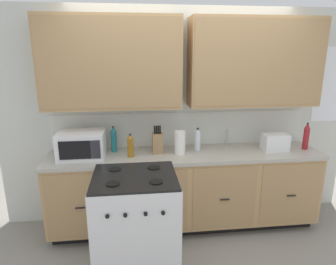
{
  "coord_description": "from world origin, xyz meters",
  "views": [
    {
      "loc": [
        -0.56,
        -2.77,
        2.0
      ],
      "look_at": [
        -0.2,
        0.27,
        1.16
      ],
      "focal_mm": 31.49,
      "sensor_mm": 36.0,
      "label": 1
    }
  ],
  "objects_px": {
    "microwave": "(82,145)",
    "bottle_amber": "(130,146)",
    "toaster": "(275,142)",
    "bottle_clear": "(198,139)",
    "bottle_red": "(306,136)",
    "paper_towel_roll": "(180,143)",
    "stove_range": "(136,222)",
    "bottle_teal": "(114,139)",
    "knife_block": "(157,143)"
  },
  "relations": [
    {
      "from": "bottle_amber",
      "to": "bottle_red",
      "type": "relative_size",
      "value": 0.82
    },
    {
      "from": "knife_block",
      "to": "bottle_clear",
      "type": "bearing_deg",
      "value": 3.97
    },
    {
      "from": "stove_range",
      "to": "microwave",
      "type": "height_order",
      "value": "microwave"
    },
    {
      "from": "toaster",
      "to": "bottle_clear",
      "type": "bearing_deg",
      "value": 172.55
    },
    {
      "from": "bottle_red",
      "to": "bottle_teal",
      "type": "bearing_deg",
      "value": 175.71
    },
    {
      "from": "microwave",
      "to": "bottle_red",
      "type": "height_order",
      "value": "bottle_red"
    },
    {
      "from": "knife_block",
      "to": "bottle_teal",
      "type": "height_order",
      "value": "knife_block"
    },
    {
      "from": "knife_block",
      "to": "bottle_teal",
      "type": "bearing_deg",
      "value": 170.01
    },
    {
      "from": "stove_range",
      "to": "bottle_red",
      "type": "relative_size",
      "value": 3.05
    },
    {
      "from": "stove_range",
      "to": "bottle_clear",
      "type": "height_order",
      "value": "bottle_clear"
    },
    {
      "from": "toaster",
      "to": "bottle_red",
      "type": "height_order",
      "value": "bottle_red"
    },
    {
      "from": "paper_towel_roll",
      "to": "bottle_amber",
      "type": "bearing_deg",
      "value": -176.69
    },
    {
      "from": "microwave",
      "to": "bottle_clear",
      "type": "relative_size",
      "value": 1.85
    },
    {
      "from": "paper_towel_roll",
      "to": "toaster",
      "type": "bearing_deg",
      "value": -0.26
    },
    {
      "from": "bottle_amber",
      "to": "knife_block",
      "type": "bearing_deg",
      "value": 20.08
    },
    {
      "from": "paper_towel_roll",
      "to": "bottle_amber",
      "type": "height_order",
      "value": "paper_towel_roll"
    },
    {
      "from": "stove_range",
      "to": "bottle_clear",
      "type": "distance_m",
      "value": 1.17
    },
    {
      "from": "microwave",
      "to": "toaster",
      "type": "relative_size",
      "value": 1.71
    },
    {
      "from": "toaster",
      "to": "paper_towel_roll",
      "type": "bearing_deg",
      "value": 179.74
    },
    {
      "from": "microwave",
      "to": "toaster",
      "type": "xyz_separation_m",
      "value": [
        2.15,
        -0.02,
        -0.04
      ]
    },
    {
      "from": "stove_range",
      "to": "knife_block",
      "type": "distance_m",
      "value": 0.92
    },
    {
      "from": "microwave",
      "to": "bottle_amber",
      "type": "relative_size",
      "value": 1.88
    },
    {
      "from": "microwave",
      "to": "paper_towel_roll",
      "type": "xyz_separation_m",
      "value": [
        1.05,
        -0.01,
        -0.01
      ]
    },
    {
      "from": "paper_towel_roll",
      "to": "bottle_red",
      "type": "height_order",
      "value": "bottle_red"
    },
    {
      "from": "microwave",
      "to": "knife_block",
      "type": "relative_size",
      "value": 1.55
    },
    {
      "from": "bottle_red",
      "to": "microwave",
      "type": "bearing_deg",
      "value": 179.64
    },
    {
      "from": "paper_towel_roll",
      "to": "bottle_red",
      "type": "distance_m",
      "value": 1.47
    },
    {
      "from": "toaster",
      "to": "bottle_red",
      "type": "bearing_deg",
      "value": 0.46
    },
    {
      "from": "microwave",
      "to": "toaster",
      "type": "height_order",
      "value": "microwave"
    },
    {
      "from": "microwave",
      "to": "bottle_amber",
      "type": "distance_m",
      "value": 0.51
    },
    {
      "from": "toaster",
      "to": "bottle_amber",
      "type": "distance_m",
      "value": 1.63
    },
    {
      "from": "stove_range",
      "to": "paper_towel_roll",
      "type": "height_order",
      "value": "paper_towel_roll"
    },
    {
      "from": "toaster",
      "to": "bottle_teal",
      "type": "relative_size",
      "value": 0.95
    },
    {
      "from": "bottle_amber",
      "to": "toaster",
      "type": "bearing_deg",
      "value": 0.92
    },
    {
      "from": "bottle_teal",
      "to": "bottle_red",
      "type": "xyz_separation_m",
      "value": [
        2.19,
        -0.16,
        0.01
      ]
    },
    {
      "from": "stove_range",
      "to": "bottle_red",
      "type": "bearing_deg",
      "value": 17.06
    },
    {
      "from": "microwave",
      "to": "bottle_red",
      "type": "bearing_deg",
      "value": -0.36
    },
    {
      "from": "bottle_teal",
      "to": "bottle_red",
      "type": "relative_size",
      "value": 0.95
    },
    {
      "from": "bottle_teal",
      "to": "bottle_red",
      "type": "height_order",
      "value": "bottle_red"
    },
    {
      "from": "microwave",
      "to": "bottle_teal",
      "type": "bearing_deg",
      "value": 24.5
    },
    {
      "from": "stove_range",
      "to": "paper_towel_roll",
      "type": "relative_size",
      "value": 3.65
    },
    {
      "from": "toaster",
      "to": "bottle_clear",
      "type": "relative_size",
      "value": 1.08
    },
    {
      "from": "knife_block",
      "to": "bottle_red",
      "type": "xyz_separation_m",
      "value": [
        1.71,
        -0.08,
        0.04
      ]
    },
    {
      "from": "microwave",
      "to": "bottle_teal",
      "type": "xyz_separation_m",
      "value": [
        0.33,
        0.15,
        0.0
      ]
    },
    {
      "from": "bottle_teal",
      "to": "bottle_amber",
      "type": "xyz_separation_m",
      "value": [
        0.19,
        -0.19,
        -0.02
      ]
    },
    {
      "from": "paper_towel_roll",
      "to": "bottle_clear",
      "type": "relative_size",
      "value": 1.0
    },
    {
      "from": "microwave",
      "to": "bottle_amber",
      "type": "height_order",
      "value": "microwave"
    },
    {
      "from": "paper_towel_roll",
      "to": "bottle_teal",
      "type": "bearing_deg",
      "value": 167.35
    },
    {
      "from": "paper_towel_roll",
      "to": "bottle_red",
      "type": "bearing_deg",
      "value": -0.08
    },
    {
      "from": "bottle_clear",
      "to": "knife_block",
      "type": "bearing_deg",
      "value": -176.03
    }
  ]
}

